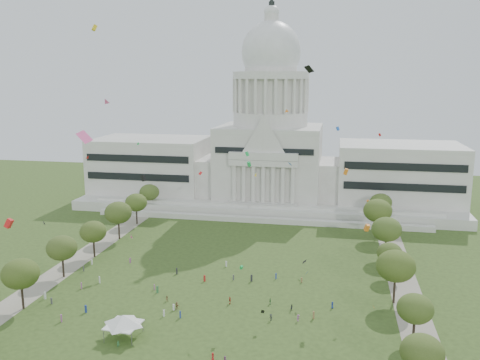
{
  "coord_description": "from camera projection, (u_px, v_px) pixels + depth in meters",
  "views": [
    {
      "loc": [
        29.08,
        -105.02,
        54.75
      ],
      "look_at": [
        0.0,
        45.0,
        24.0
      ],
      "focal_mm": 38.0,
      "sensor_mm": 36.0,
      "label": 1
    }
  ],
  "objects": [
    {
      "name": "person_0",
      "position": [
        332.0,
        305.0,
        122.84
      ],
      "size": [
        0.79,
        0.94,
        1.63
      ],
      "primitive_type": "imported",
      "rotation": [
        0.0,
        0.0,
        5.11
      ],
      "color": "navy",
      "rests_on": "ground"
    },
    {
      "name": "row_tree_r_6",
      "position": [
        381.0,
        203.0,
        191.87
      ],
      "size": [
        8.42,
        8.42,
        11.97
      ],
      "color": "black",
      "rests_on": "ground"
    },
    {
      "name": "person_11",
      "position": [
        225.0,
        360.0,
        99.15
      ],
      "size": [
        1.29,
        1.39,
        1.47
      ],
      "primitive_type": "imported",
      "rotation": [
        0.0,
        0.0,
        2.27
      ],
      "color": "#994C8C",
      "rests_on": "ground"
    },
    {
      "name": "row_tree_l_2",
      "position": [
        62.0,
        248.0,
        140.68
      ],
      "size": [
        8.42,
        8.42,
        11.97
      ],
      "color": "black",
      "rests_on": "ground"
    },
    {
      "name": "person_3",
      "position": [
        271.0,
        317.0,
        116.46
      ],
      "size": [
        1.11,
        1.13,
        1.62
      ],
      "primitive_type": "imported",
      "rotation": [
        0.0,
        0.0,
        5.47
      ],
      "color": "#26262B",
      "rests_on": "ground"
    },
    {
      "name": "person_5",
      "position": [
        177.0,
        305.0,
        122.48
      ],
      "size": [
        1.71,
        1.44,
        1.75
      ],
      "primitive_type": "imported",
      "rotation": [
        0.0,
        0.0,
        2.55
      ],
      "color": "olive",
      "rests_on": "ground"
    },
    {
      "name": "row_tree_r_5",
      "position": [
        378.0,
        211.0,
        174.78
      ],
      "size": [
        9.82,
        9.82,
        13.96
      ],
      "color": "black",
      "rests_on": "ground"
    },
    {
      "name": "person_4",
      "position": [
        230.0,
        300.0,
        125.16
      ],
      "size": [
        0.87,
        1.21,
        1.86
      ],
      "primitive_type": "imported",
      "rotation": [
        0.0,
        0.0,
        4.99
      ],
      "color": "#B21E1E",
      "rests_on": "ground"
    },
    {
      "name": "kite_swarm",
      "position": [
        199.0,
        193.0,
        119.29
      ],
      "size": [
        83.8,
        108.87,
        61.32
      ],
      "color": "red",
      "rests_on": "ground"
    },
    {
      "name": "path_left",
      "position": [
        77.0,
        260.0,
        155.13
      ],
      "size": [
        8.0,
        160.0,
        0.04
      ],
      "primitive_type": "cube",
      "color": "gray",
      "rests_on": "ground"
    },
    {
      "name": "capitol",
      "position": [
        270.0,
        154.0,
        222.23
      ],
      "size": [
        160.0,
        64.5,
        91.3
      ],
      "color": "beige",
      "rests_on": "ground"
    },
    {
      "name": "row_tree_r_1",
      "position": [
        415.0,
        309.0,
        105.48
      ],
      "size": [
        7.58,
        7.58,
        10.78
      ],
      "color": "black",
      "rests_on": "ground"
    },
    {
      "name": "person_8",
      "position": [
        167.0,
        298.0,
        126.72
      ],
      "size": [
        0.85,
        0.72,
        1.5
      ],
      "primitive_type": "imported",
      "rotation": [
        0.0,
        0.0,
        2.69
      ],
      "color": "olive",
      "rests_on": "ground"
    },
    {
      "name": "person_6",
      "position": [
        213.0,
        357.0,
        99.88
      ],
      "size": [
        0.95,
        1.03,
        1.76
      ],
      "primitive_type": "imported",
      "rotation": [
        0.0,
        0.0,
        2.17
      ],
      "color": "#B21E1E",
      "rests_on": "ground"
    },
    {
      "name": "row_tree_r_4",
      "position": [
        387.0,
        229.0,
        155.28
      ],
      "size": [
        9.19,
        9.19,
        13.06
      ],
      "color": "black",
      "rests_on": "ground"
    },
    {
      "name": "row_tree_l_3",
      "position": [
        93.0,
        232.0,
        156.55
      ],
      "size": [
        8.12,
        8.12,
        11.55
      ],
      "color": "black",
      "rests_on": "ground"
    },
    {
      "name": "row_tree_l_6",
      "position": [
        149.0,
        192.0,
        210.2
      ],
      "size": [
        8.19,
        8.19,
        11.64
      ],
      "color": "black",
      "rests_on": "ground"
    },
    {
      "name": "person_9",
      "position": [
        298.0,
        318.0,
        116.27
      ],
      "size": [
        0.9,
        1.16,
        1.6
      ],
      "primitive_type": "imported",
      "rotation": [
        0.0,
        0.0,
        1.16
      ],
      "color": "#994C8C",
      "rests_on": "ground"
    },
    {
      "name": "row_tree_r_0",
      "position": [
        422.0,
        352.0,
        88.54
      ],
      "size": [
        7.67,
        7.67,
        10.91
      ],
      "color": "black",
      "rests_on": "ground"
    },
    {
      "name": "row_tree_l_5",
      "position": [
        136.0,
        202.0,
        192.42
      ],
      "size": [
        8.33,
        8.33,
        11.85
      ],
      "color": "black",
      "rests_on": "ground"
    },
    {
      "name": "path_right",
      "position": [
        403.0,
        284.0,
        137.22
      ],
      "size": [
        8.0,
        160.0,
        0.04
      ],
      "primitive_type": "cube",
      "color": "gray",
      "rests_on": "ground"
    },
    {
      "name": "distant_crowd",
      "position": [
        158.0,
        287.0,
        133.25
      ],
      "size": [
        67.57,
        41.57,
        1.9
      ],
      "color": "silver",
      "rests_on": "ground"
    },
    {
      "name": "event_tent",
      "position": [
        123.0,
        320.0,
        108.42
      ],
      "size": [
        10.25,
        10.25,
        5.23
      ],
      "color": "#4C4C4C",
      "rests_on": "ground"
    },
    {
      "name": "row_tree_r_2",
      "position": [
        396.0,
        266.0,
        123.94
      ],
      "size": [
        9.55,
        9.55,
        13.58
      ],
      "color": "black",
      "rests_on": "ground"
    },
    {
      "name": "ground",
      "position": [
        203.0,
        319.0,
        117.3
      ],
      "size": [
        400.0,
        400.0,
        0.0
      ],
      "primitive_type": "plane",
      "color": "#32461B",
      "rests_on": "ground"
    },
    {
      "name": "row_tree_l_1",
      "position": [
        20.0,
        274.0,
        120.91
      ],
      "size": [
        8.86,
        8.86,
        12.59
      ],
      "color": "black",
      "rests_on": "ground"
    },
    {
      "name": "person_2",
      "position": [
        292.0,
        308.0,
        121.53
      ],
      "size": [
        0.84,
        0.9,
        1.57
      ],
      "primitive_type": "imported",
      "rotation": [
        0.0,
        0.0,
        0.92
      ],
      "color": "#26262B",
      "rests_on": "ground"
    },
    {
      "name": "row_tree_r_3",
      "position": [
        390.0,
        253.0,
        140.81
      ],
      "size": [
        7.01,
        7.01,
        9.98
      ],
      "color": "black",
      "rests_on": "ground"
    },
    {
      "name": "person_10",
      "position": [
        270.0,
        301.0,
        124.93
      ],
      "size": [
        0.78,
        1.03,
        1.56
      ],
      "primitive_type": "imported",
      "rotation": [
        0.0,
        0.0,
        1.91
      ],
      "color": "#33723F",
      "rests_on": "ground"
    },
    {
      "name": "person_7",
      "position": [
        118.0,
        344.0,
        104.93
      ],
      "size": [
        0.67,
        0.63,
        1.5
      ],
      "primitive_type": "imported",
      "rotation": [
        0.0,
        0.0,
        3.7
      ],
      "color": "#33723F",
      "rests_on": "ground"
    },
    {
      "name": "row_tree_l_4",
      "position": [
        118.0,
        213.0,
        174.12
      ],
      "size": [
        9.29,
        9.29,
        13.21
      ],
      "color": "black",
      "rests_on": "ground"
    }
  ]
}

